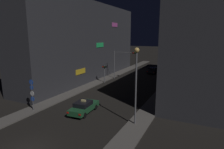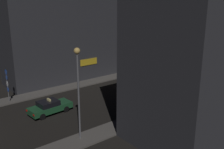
{
  "view_description": "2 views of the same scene",
  "coord_description": "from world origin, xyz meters",
  "px_view_note": "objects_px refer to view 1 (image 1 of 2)",
  "views": [
    {
      "loc": [
        12.01,
        -9.23,
        8.96
      ],
      "look_at": [
        -1.11,
        17.82,
        2.86
      ],
      "focal_mm": 31.07,
      "sensor_mm": 36.0,
      "label": 1
    },
    {
      "loc": [
        23.16,
        -1.99,
        11.37
      ],
      "look_at": [
        -0.93,
        17.35,
        2.49
      ],
      "focal_mm": 42.06,
      "sensor_mm": 36.0,
      "label": 2
    }
  ],
  "objects_px": {
    "street_lamp_near_block": "(136,74)",
    "traffic_light_overhead": "(122,59)",
    "traffic_light_left_kerb": "(104,70)",
    "traffic_light_right_kerb": "(163,69)",
    "taxi": "(84,107)",
    "street_lamp_far_block": "(171,55)",
    "far_car": "(153,70)",
    "sign_pole_left": "(32,93)"
  },
  "relations": [
    {
      "from": "traffic_light_left_kerb",
      "to": "traffic_light_overhead",
      "type": "bearing_deg",
      "value": 68.05
    },
    {
      "from": "street_lamp_near_block",
      "to": "traffic_light_overhead",
      "type": "bearing_deg",
      "value": 116.52
    },
    {
      "from": "traffic_light_right_kerb",
      "to": "street_lamp_far_block",
      "type": "bearing_deg",
      "value": -29.37
    },
    {
      "from": "street_lamp_near_block",
      "to": "sign_pole_left",
      "type": "bearing_deg",
      "value": -170.99
    },
    {
      "from": "street_lamp_near_block",
      "to": "traffic_light_right_kerb",
      "type": "bearing_deg",
      "value": 93.26
    },
    {
      "from": "street_lamp_far_block",
      "to": "traffic_light_right_kerb",
      "type": "bearing_deg",
      "value": 150.63
    },
    {
      "from": "taxi",
      "to": "far_car",
      "type": "bearing_deg",
      "value": 87.35
    },
    {
      "from": "traffic_light_overhead",
      "to": "traffic_light_right_kerb",
      "type": "distance_m",
      "value": 8.46
    },
    {
      "from": "far_car",
      "to": "traffic_light_right_kerb",
      "type": "height_order",
      "value": "traffic_light_right_kerb"
    },
    {
      "from": "traffic_light_overhead",
      "to": "street_lamp_far_block",
      "type": "xyz_separation_m",
      "value": [
        9.75,
        -1.03,
        1.38
      ]
    },
    {
      "from": "street_lamp_near_block",
      "to": "traffic_light_left_kerb",
      "type": "bearing_deg",
      "value": 127.88
    },
    {
      "from": "taxi",
      "to": "traffic_light_right_kerb",
      "type": "height_order",
      "value": "traffic_light_right_kerb"
    },
    {
      "from": "traffic_light_left_kerb",
      "to": "street_lamp_near_block",
      "type": "relative_size",
      "value": 0.44
    },
    {
      "from": "traffic_light_right_kerb",
      "to": "street_lamp_far_block",
      "type": "relative_size",
      "value": 0.48
    },
    {
      "from": "traffic_light_right_kerb",
      "to": "street_lamp_far_block",
      "type": "height_order",
      "value": "street_lamp_far_block"
    },
    {
      "from": "traffic_light_left_kerb",
      "to": "taxi",
      "type": "bearing_deg",
      "value": -71.34
    },
    {
      "from": "traffic_light_right_kerb",
      "to": "sign_pole_left",
      "type": "height_order",
      "value": "sign_pole_left"
    },
    {
      "from": "street_lamp_far_block",
      "to": "far_car",
      "type": "bearing_deg",
      "value": 118.64
    },
    {
      "from": "traffic_light_left_kerb",
      "to": "street_lamp_near_block",
      "type": "distance_m",
      "value": 18.44
    },
    {
      "from": "traffic_light_right_kerb",
      "to": "traffic_light_left_kerb",
      "type": "bearing_deg",
      "value": -157.42
    },
    {
      "from": "taxi",
      "to": "street_lamp_far_block",
      "type": "bearing_deg",
      "value": 68.59
    },
    {
      "from": "far_car",
      "to": "street_lamp_far_block",
      "type": "xyz_separation_m",
      "value": [
        5.54,
        -10.15,
        4.84
      ]
    },
    {
      "from": "sign_pole_left",
      "to": "street_lamp_near_block",
      "type": "height_order",
      "value": "street_lamp_near_block"
    },
    {
      "from": "far_car",
      "to": "traffic_light_right_kerb",
      "type": "relative_size",
      "value": 1.18
    },
    {
      "from": "traffic_light_left_kerb",
      "to": "street_lamp_far_block",
      "type": "height_order",
      "value": "street_lamp_far_block"
    },
    {
      "from": "taxi",
      "to": "street_lamp_far_block",
      "type": "height_order",
      "value": "street_lamp_far_block"
    },
    {
      "from": "traffic_light_overhead",
      "to": "traffic_light_right_kerb",
      "type": "bearing_deg",
      "value": -1.59
    },
    {
      "from": "taxi",
      "to": "traffic_light_left_kerb",
      "type": "height_order",
      "value": "traffic_light_left_kerb"
    },
    {
      "from": "traffic_light_overhead",
      "to": "street_lamp_far_block",
      "type": "height_order",
      "value": "street_lamp_far_block"
    },
    {
      "from": "street_lamp_far_block",
      "to": "sign_pole_left",
      "type": "bearing_deg",
      "value": -122.32
    },
    {
      "from": "traffic_light_overhead",
      "to": "traffic_light_right_kerb",
      "type": "xyz_separation_m",
      "value": [
        8.33,
        -0.23,
        -1.45
      ]
    },
    {
      "from": "traffic_light_right_kerb",
      "to": "street_lamp_near_block",
      "type": "xyz_separation_m",
      "value": [
        1.06,
        -18.59,
        2.58
      ]
    },
    {
      "from": "sign_pole_left",
      "to": "traffic_light_right_kerb",
      "type": "bearing_deg",
      "value": 61.68
    },
    {
      "from": "far_car",
      "to": "street_lamp_near_block",
      "type": "relative_size",
      "value": 0.58
    },
    {
      "from": "far_car",
      "to": "taxi",
      "type": "bearing_deg",
      "value": -92.65
    },
    {
      "from": "taxi",
      "to": "traffic_light_overhead",
      "type": "bearing_deg",
      "value": 99.04
    },
    {
      "from": "traffic_light_overhead",
      "to": "street_lamp_near_block",
      "type": "xyz_separation_m",
      "value": [
        9.39,
        -18.82,
        1.12
      ]
    },
    {
      "from": "taxi",
      "to": "street_lamp_near_block",
      "type": "xyz_separation_m",
      "value": [
        6.46,
        -0.4,
        4.57
      ]
    },
    {
      "from": "far_car",
      "to": "sign_pole_left",
      "type": "bearing_deg",
      "value": -103.05
    },
    {
      "from": "traffic_light_left_kerb",
      "to": "traffic_light_right_kerb",
      "type": "relative_size",
      "value": 0.88
    },
    {
      "from": "traffic_light_overhead",
      "to": "street_lamp_near_block",
      "type": "height_order",
      "value": "street_lamp_near_block"
    },
    {
      "from": "far_car",
      "to": "sign_pole_left",
      "type": "distance_m",
      "value": 30.69
    }
  ]
}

